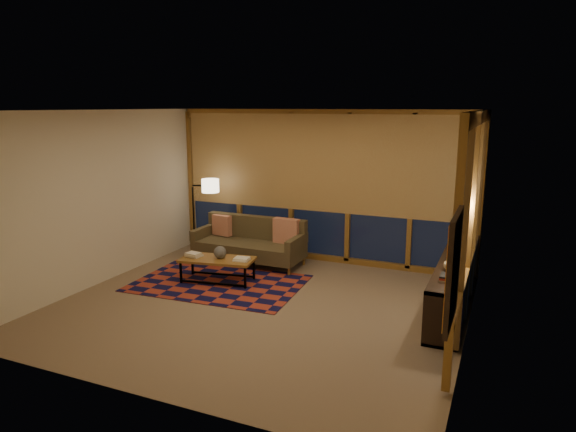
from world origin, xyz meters
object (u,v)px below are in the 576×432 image
at_px(sofa, 249,242).
at_px(coffee_table, 218,270).
at_px(bookshelf, 453,285).
at_px(floor_lamp, 194,217).

xyz_separation_m(sofa, coffee_table, (-0.00, -1.06, -0.20)).
xyz_separation_m(coffee_table, bookshelf, (3.55, 0.34, 0.14)).
distance_m(sofa, coffee_table, 1.08).
height_order(coffee_table, floor_lamp, floor_lamp).
bearing_deg(coffee_table, sofa, 79.98).
distance_m(sofa, bookshelf, 3.62).
bearing_deg(sofa, bookshelf, -10.89).
height_order(sofa, bookshelf, sofa).
bearing_deg(coffee_table, floor_lamp, 126.44).
xyz_separation_m(floor_lamp, bookshelf, (4.74, -0.80, -0.39)).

